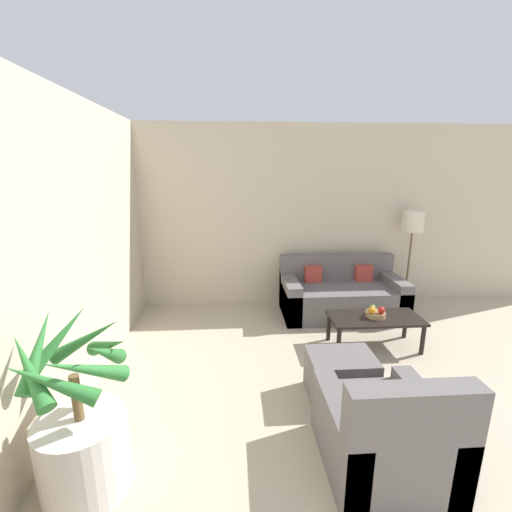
% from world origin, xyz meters
% --- Properties ---
extents(wall_back, '(7.74, 0.06, 2.70)m').
position_xyz_m(wall_back, '(0.00, 6.72, 1.35)').
color(wall_back, beige).
rests_on(wall_back, ground_plane).
extents(potted_palm, '(0.73, 0.73, 1.22)m').
position_xyz_m(potted_palm, '(-2.68, 3.53, 0.40)').
color(potted_palm, beige).
rests_on(potted_palm, ground_plane).
extents(sofa_loveseat, '(1.70, 0.84, 0.82)m').
position_xyz_m(sofa_loveseat, '(-0.15, 6.19, 0.28)').
color(sofa_loveseat, '#605B5B').
rests_on(sofa_loveseat, ground_plane).
extents(floor_lamp, '(0.30, 0.30, 1.47)m').
position_xyz_m(floor_lamp, '(0.94, 6.43, 1.23)').
color(floor_lamp, brown).
rests_on(floor_lamp, ground_plane).
extents(coffee_table, '(1.06, 0.49, 0.38)m').
position_xyz_m(coffee_table, '(-0.06, 5.20, 0.33)').
color(coffee_table, black).
rests_on(coffee_table, ground_plane).
extents(fruit_bowl, '(0.23, 0.23, 0.06)m').
position_xyz_m(fruit_bowl, '(-0.06, 5.21, 0.41)').
color(fruit_bowl, '#997A4C').
rests_on(fruit_bowl, coffee_table).
extents(apple_red, '(0.08, 0.08, 0.08)m').
position_xyz_m(apple_red, '(-0.02, 5.16, 0.48)').
color(apple_red, red).
rests_on(apple_red, fruit_bowl).
extents(apple_green, '(0.07, 0.07, 0.07)m').
position_xyz_m(apple_green, '(-0.08, 5.26, 0.48)').
color(apple_green, olive).
rests_on(apple_green, fruit_bowl).
extents(orange_fruit, '(0.08, 0.08, 0.08)m').
position_xyz_m(orange_fruit, '(-0.12, 5.17, 0.48)').
color(orange_fruit, orange).
rests_on(orange_fruit, fruit_bowl).
extents(armchair, '(0.80, 0.84, 0.86)m').
position_xyz_m(armchair, '(-0.68, 3.53, 0.27)').
color(armchair, '#605B5B').
rests_on(armchair, ground_plane).
extents(ottoman, '(0.60, 0.45, 0.41)m').
position_xyz_m(ottoman, '(-0.73, 4.34, 0.21)').
color(ottoman, '#605B5B').
rests_on(ottoman, ground_plane).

